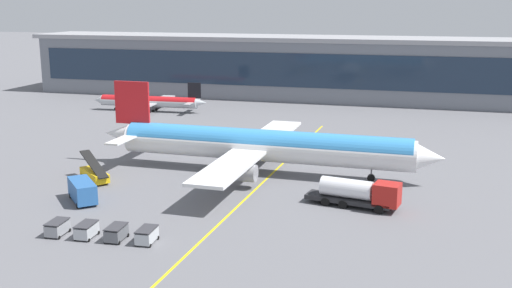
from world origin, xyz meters
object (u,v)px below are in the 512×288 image
main_airliner (262,145)px  baggage_cart_0 (57,228)px  lavatory_truck (82,190)px  baggage_cart_2 (116,233)px  commuter_jet_far (149,101)px  belt_loader (94,174)px  baggage_cart_3 (147,235)px  fuel_tanker (359,193)px  baggage_cart_1 (86,230)px

main_airliner → baggage_cart_0: size_ratio=17.61×
main_airliner → lavatory_truck: 24.75m
baggage_cart_2 → commuter_jet_far: (-28.28, 67.93, 1.38)m
main_airliner → commuter_jet_far: (-35.84, 40.49, -1.73)m
belt_loader → baggage_cart_3: bearing=-48.0°
fuel_tanker → lavatory_truck: size_ratio=1.90×
fuel_tanker → belt_loader: belt_loader is taller
baggage_cart_2 → baggage_cart_3: bearing=3.1°
lavatory_truck → baggage_cart_0: (3.27, -10.19, -0.64)m
baggage_cart_0 → baggage_cart_1: 3.20m
baggage_cart_0 → baggage_cart_1: (3.20, 0.17, 0.00)m
lavatory_truck → baggage_cart_2: 13.81m
baggage_cart_2 → main_airliner: bearing=74.6°
baggage_cart_3 → commuter_jet_far: 74.73m
lavatory_truck → baggage_cart_3: (12.86, -9.67, -0.64)m
main_airliner → lavatory_truck: bearing=-134.4°
baggage_cart_0 → baggage_cart_2: size_ratio=1.00×
baggage_cart_0 → main_airliner: bearing=63.3°
fuel_tanker → belt_loader: 34.59m
baggage_cart_2 → commuter_jet_far: size_ratio=0.11×
baggage_cart_1 → commuter_jet_far: 72.59m
fuel_tanker → commuter_jet_far: commuter_jet_far is taller
baggage_cart_0 → commuter_jet_far: bearing=107.8°
baggage_cart_3 → commuter_jet_far: commuter_jet_far is taller
main_airliner → baggage_cart_3: size_ratio=17.61×
belt_loader → main_airliner: bearing=25.7°
baggage_cart_3 → fuel_tanker: bearing=40.8°
main_airliner → baggage_cart_0: main_airliner is taller
belt_loader → baggage_cart_3: (15.82, -17.58, -0.21)m
lavatory_truck → baggage_cart_1: (6.47, -10.01, -0.64)m
baggage_cart_0 → baggage_cart_2: (6.39, 0.34, 0.00)m
main_airliner → belt_loader: 22.58m
belt_loader → baggage_cart_2: 21.78m
belt_loader → commuter_jet_far: size_ratio=0.24×
main_airliner → baggage_cart_1: (-10.76, -27.62, -3.12)m
commuter_jet_far → baggage_cart_3: bearing=-65.1°
lavatory_truck → baggage_cart_3: 16.10m
fuel_tanker → baggage_cart_3: 24.77m
belt_loader → commuter_jet_far: commuter_jet_far is taller
commuter_jet_far → belt_loader: bearing=-72.7°
fuel_tanker → baggage_cart_1: 30.09m
baggage_cart_0 → fuel_tanker: bearing=30.5°
baggage_cart_1 → baggage_cart_2: 3.20m
fuel_tanker → baggage_cart_3: fuel_tanker is taller
main_airliner → baggage_cart_2: main_airliner is taller
lavatory_truck → baggage_cart_0: lavatory_truck is taller
belt_loader → baggage_cart_3: size_ratio=2.25×
baggage_cart_0 → baggage_cart_1: bearing=3.1°
main_airliner → lavatory_truck: (-17.22, -17.60, -2.48)m
lavatory_truck → baggage_cart_1: lavatory_truck is taller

